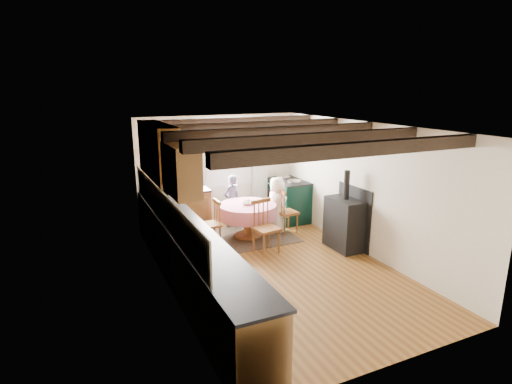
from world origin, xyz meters
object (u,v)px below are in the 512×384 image
child_right (277,205)px  dining_table (248,221)px  cup (249,202)px  chair_near (266,227)px  chair_right (287,211)px  child_far (232,201)px  aga_range (288,200)px  cast_iron_stove (345,210)px  chair_left (210,223)px

child_right → dining_table: bearing=85.5°
cup → chair_near: bearing=-91.5°
chair_right → cup: 0.90m
dining_table → child_far: 0.81m
dining_table → cup: cup is taller
aga_range → chair_near: bearing=-130.8°
cast_iron_stove → cup: size_ratio=14.61×
chair_near → child_far: child_far is taller
child_right → aga_range: bearing=-54.8°
dining_table → child_right: (0.70, 0.06, 0.24)m
chair_left → child_far: (0.79, 0.85, 0.14)m
cast_iron_stove → child_far: bearing=125.0°
chair_right → cast_iron_stove: (0.54, -1.25, 0.29)m
chair_right → chair_left: bearing=86.5°
chair_near → cup: size_ratio=9.58×
dining_table → cast_iron_stove: size_ratio=0.76×
dining_table → cup: bearing=-21.9°
cast_iron_stove → child_far: size_ratio=1.31×
chair_near → child_right: size_ratio=0.84×
cast_iron_stove → cup: (-1.40, 1.30, -0.01)m
aga_range → child_right: (-0.61, -0.60, 0.12)m
cast_iron_stove → dining_table: bearing=137.4°
aga_range → dining_table: bearing=-153.4°
cast_iron_stove → cup: 1.91m
chair_right → child_right: bearing=53.0°
dining_table → chair_near: (-0.00, -0.87, 0.15)m
chair_right → child_right: 0.24m
aga_range → cast_iron_stove: bearing=-86.8°
dining_table → chair_right: bearing=-3.7°
child_far → child_right: 1.03m
chair_right → cup: bearing=82.7°
chair_left → aga_range: size_ratio=0.86×
dining_table → cast_iron_stove: (1.42, -1.30, 0.41)m
aga_range → cup: 1.47m
chair_right → child_far: (-0.91, 0.83, 0.11)m
cast_iron_stove → chair_right: bearing=113.5°
cast_iron_stove → child_far: cast_iron_stove is taller
chair_near → chair_right: size_ratio=1.06×
dining_table → cast_iron_stove: bearing=-42.6°
chair_right → child_right: size_ratio=0.79×
chair_left → aga_range: (2.13, 0.72, 0.03)m
child_far → cup: bearing=75.7°
cup → cast_iron_stove: bearing=-42.8°
cast_iron_stove → cup: cast_iron_stove is taller
aga_range → child_right: bearing=-135.6°
chair_left → aga_range: 2.25m
chair_left → child_far: size_ratio=0.77×
dining_table → cast_iron_stove: 1.97m
chair_right → cast_iron_stove: 1.39m
cast_iron_stove → aga_range: bearing=93.2°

